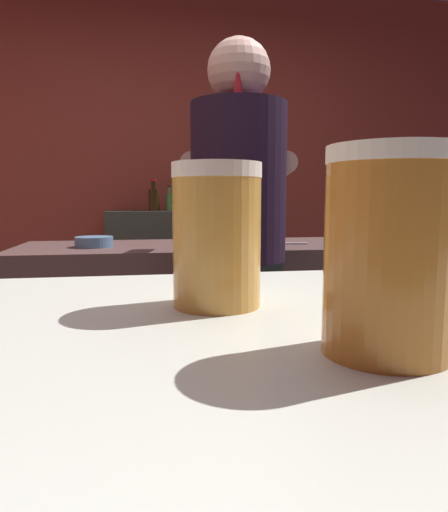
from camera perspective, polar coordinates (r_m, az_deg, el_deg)
wall_back at (r=3.62m, az=-7.52°, el=10.35°), size 5.20×0.10×2.70m
prep_counter at (r=2.25m, az=3.39°, el=-10.38°), size 2.10×0.60×0.93m
back_shelf at (r=3.39m, az=-7.24°, el=-3.39°), size 0.80×0.36×1.05m
bartender at (r=1.67m, az=1.75°, el=1.64°), size 0.48×0.55×1.69m
knife_block at (r=2.24m, az=17.20°, el=4.15°), size 0.10×0.08×0.28m
mixing_bowl at (r=2.08m, az=-15.68°, el=1.69°), size 0.16×0.16×0.04m
chefs_knife at (r=2.14m, az=7.03°, el=1.55°), size 0.24×0.07×0.01m
pint_glass_near at (r=0.32m, az=19.53°, el=0.45°), size 0.08×0.08×0.14m
pint_glass_far at (r=0.44m, az=-0.89°, el=2.55°), size 0.08×0.08×0.14m
bottle_hot_sauce at (r=3.27m, az=-8.60°, el=6.97°), size 0.07×0.07×0.22m
bottle_soy at (r=3.34m, az=-6.72°, el=6.72°), size 0.05×0.05×0.18m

